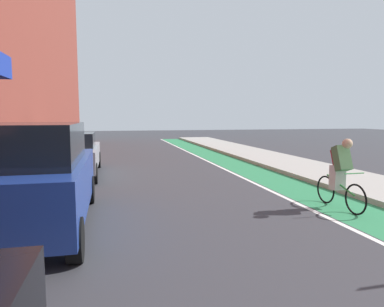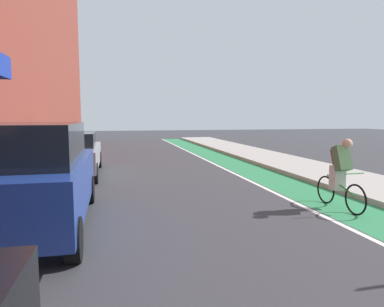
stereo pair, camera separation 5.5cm
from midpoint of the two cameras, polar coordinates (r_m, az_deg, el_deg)
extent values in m
plane|color=#38383D|center=(11.99, -4.25, -4.01)|extent=(80.21, 80.21, 0.00)
cube|color=#2D8451|center=(14.78, 7.92, -2.13)|extent=(1.60, 36.46, 0.00)
cube|color=white|center=(14.49, 4.59, -2.25)|extent=(0.12, 36.46, 0.00)
cube|color=#A8A59E|center=(15.68, 15.42, -1.56)|extent=(2.78, 36.46, 0.14)
cube|color=navy|center=(7.15, -24.39, -4.91)|extent=(1.89, 4.66, 0.95)
cube|color=black|center=(6.82, -25.07, 1.34)|extent=(1.65, 2.80, 0.75)
cylinder|color=black|center=(9.13, -27.37, -5.79)|extent=(0.22, 0.66, 0.66)
cylinder|color=black|center=(8.86, -16.60, -5.70)|extent=(0.22, 0.66, 0.66)
cylinder|color=black|center=(5.44, -18.83, -13.26)|extent=(0.22, 0.66, 0.66)
cube|color=#9EA0A8|center=(13.08, -19.14, -0.48)|extent=(1.81, 4.65, 0.70)
cube|color=black|center=(12.80, -19.33, 1.96)|extent=(1.58, 1.96, 0.55)
cylinder|color=black|center=(14.96, -21.49, -1.12)|extent=(0.22, 0.66, 0.66)
cylinder|color=black|center=(14.81, -15.26, -0.98)|extent=(0.22, 0.66, 0.66)
cylinder|color=black|center=(11.51, -24.01, -3.29)|extent=(0.22, 0.66, 0.66)
cylinder|color=black|center=(11.31, -15.88, -3.15)|extent=(0.22, 0.66, 0.66)
torus|color=black|center=(8.27, 25.00, -6.82)|extent=(0.05, 0.67, 0.67)
torus|color=black|center=(9.09, 20.83, -5.51)|extent=(0.05, 0.67, 0.67)
cylinder|color=#338C3F|center=(8.63, 22.87, -4.71)|extent=(0.06, 0.96, 0.33)
cylinder|color=#338C3F|center=(8.76, 22.18, -3.99)|extent=(0.04, 0.12, 0.55)
cylinder|color=#338C3F|center=(8.23, 24.83, -2.97)|extent=(0.48, 0.03, 0.02)
cube|color=beige|center=(8.69, 22.50, -3.62)|extent=(0.28, 0.25, 0.56)
cube|color=#4C7247|center=(8.52, 23.14, -0.70)|extent=(0.33, 0.40, 0.60)
sphere|color=tan|center=(8.37, 23.88, 1.49)|extent=(0.22, 0.22, 0.22)
cube|color=maroon|center=(8.62, 22.65, -0.48)|extent=(0.27, 0.28, 0.39)
camera|label=1|loc=(0.03, -90.17, -0.02)|focal=32.63mm
camera|label=2|loc=(0.03, 89.83, 0.02)|focal=32.63mm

